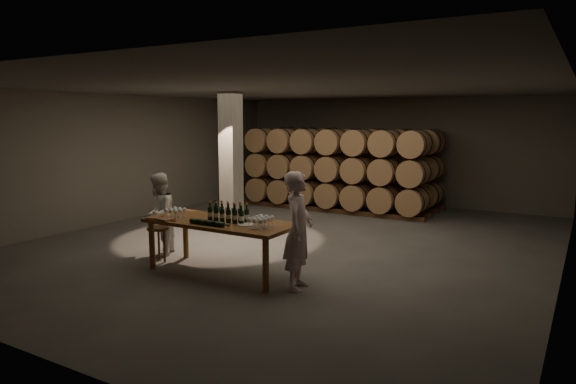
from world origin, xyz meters
The scene contains 15 objects.
room centered at (-1.80, 0.20, 1.60)m, with size 12.00×12.00×12.00m.
tasting_table centered at (0.00, -2.50, 0.80)m, with size 2.60×1.10×0.90m.
barrel_stack_back centered at (-0.96, 5.20, 1.20)m, with size 5.48×0.95×2.31m.
barrel_stack_front centered at (-0.96, 3.80, 1.20)m, with size 5.48×0.95×2.31m.
bottle_cluster centered at (0.14, -2.47, 1.02)m, with size 0.73×0.23×0.33m.
lying_bottles centered at (0.04, -2.89, 0.94)m, with size 0.78×0.08×0.08m.
glass_cluster_left centered at (-0.89, -2.64, 1.02)m, with size 0.30×0.30×0.16m.
glass_cluster_right centered at (0.86, -2.58, 1.03)m, with size 0.31×0.42×0.18m.
plate centered at (0.57, -2.57, 0.91)m, with size 0.27×0.27×0.02m, color silver.
notebook_near centered at (-0.84, -2.93, 0.92)m, with size 0.28×0.22×0.03m, color brown.
notebook_corner centered at (-1.14, -2.89, 0.91)m, with size 0.21×0.27×0.02m, color brown.
pen centered at (-0.66, -2.95, 0.91)m, with size 0.01×0.01×0.13m, color black.
stool centered at (-1.41, -2.55, 0.53)m, with size 0.39×0.39×0.64m.
person_man centered at (1.52, -2.54, 0.91)m, with size 0.66×0.44×1.82m, color beige.
person_woman centered at (-1.72, -2.19, 0.79)m, with size 0.77×0.60×1.58m, color white.
Camera 1 is at (5.28, -9.19, 2.61)m, focal length 32.00 mm.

